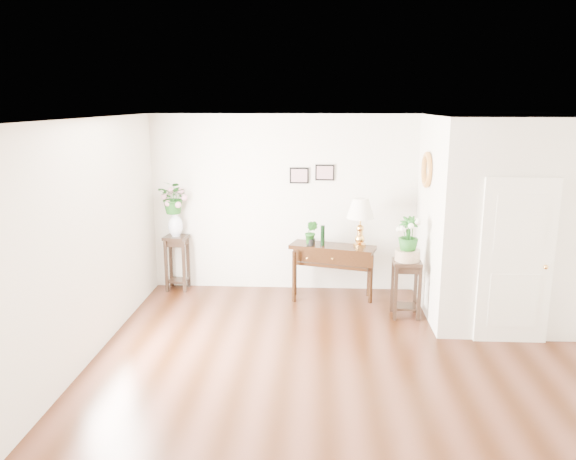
# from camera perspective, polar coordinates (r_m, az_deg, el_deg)

# --- Properties ---
(floor) EXTENTS (6.00, 5.50, 0.02)m
(floor) POSITION_cam_1_polar(r_m,az_deg,el_deg) (6.72, 5.94, -13.47)
(floor) COLOR #4D281B
(floor) RESTS_ON ground
(ceiling) EXTENTS (6.00, 5.50, 0.02)m
(ceiling) POSITION_cam_1_polar(r_m,az_deg,el_deg) (6.03, 6.57, 11.13)
(ceiling) COLOR white
(ceiling) RESTS_ON ground
(wall_back) EXTENTS (6.00, 0.02, 2.80)m
(wall_back) POSITION_cam_1_polar(r_m,az_deg,el_deg) (8.91, 5.32, 2.65)
(wall_back) COLOR silver
(wall_back) RESTS_ON ground
(wall_front) EXTENTS (6.00, 0.02, 2.80)m
(wall_front) POSITION_cam_1_polar(r_m,az_deg,el_deg) (3.64, 8.53, -12.91)
(wall_front) COLOR silver
(wall_front) RESTS_ON ground
(wall_left) EXTENTS (0.02, 5.50, 2.80)m
(wall_left) POSITION_cam_1_polar(r_m,az_deg,el_deg) (6.76, -20.07, -1.39)
(wall_left) COLOR silver
(wall_left) RESTS_ON ground
(partition) EXTENTS (1.80, 1.95, 2.80)m
(partition) POSITION_cam_1_polar(r_m,az_deg,el_deg) (8.32, 20.19, 1.17)
(partition) COLOR silver
(partition) RESTS_ON floor
(door) EXTENTS (0.90, 0.05, 2.10)m
(door) POSITION_cam_1_polar(r_m,az_deg,el_deg) (7.47, 22.17, -3.03)
(door) COLOR white
(door) RESTS_ON floor
(art_print_left) EXTENTS (0.30, 0.02, 0.25)m
(art_print_left) POSITION_cam_1_polar(r_m,az_deg,el_deg) (8.82, 1.15, 5.56)
(art_print_left) COLOR black
(art_print_left) RESTS_ON wall_back
(art_print_right) EXTENTS (0.30, 0.02, 0.25)m
(art_print_right) POSITION_cam_1_polar(r_m,az_deg,el_deg) (8.81, 3.76, 5.85)
(art_print_right) COLOR black
(art_print_right) RESTS_ON wall_back
(wall_ornament) EXTENTS (0.07, 0.51, 0.51)m
(wall_ornament) POSITION_cam_1_polar(r_m,az_deg,el_deg) (8.11, 13.90, 5.96)
(wall_ornament) COLOR #C08732
(wall_ornament) RESTS_ON partition
(console_table) EXTENTS (1.34, 0.77, 0.85)m
(console_table) POSITION_cam_1_polar(r_m,az_deg,el_deg) (8.65, 4.50, -4.30)
(console_table) COLOR black
(console_table) RESTS_ON floor
(table_lamp) EXTENTS (0.46, 0.46, 0.73)m
(table_lamp) POSITION_cam_1_polar(r_m,az_deg,el_deg) (8.47, 7.35, 0.69)
(table_lamp) COLOR gold
(table_lamp) RESTS_ON console_table
(green_vase) EXTENTS (0.08, 0.08, 0.31)m
(green_vase) POSITION_cam_1_polar(r_m,az_deg,el_deg) (8.49, 3.54, -0.45)
(green_vase) COLOR black
(green_vase) RESTS_ON console_table
(potted_plant) EXTENTS (0.25, 0.23, 0.37)m
(potted_plant) POSITION_cam_1_polar(r_m,az_deg,el_deg) (8.49, 2.38, -0.34)
(potted_plant) COLOR #185016
(potted_plant) RESTS_ON console_table
(plant_stand_a) EXTENTS (0.39, 0.39, 0.89)m
(plant_stand_a) POSITION_cam_1_polar(r_m,az_deg,el_deg) (9.23, -11.18, -3.28)
(plant_stand_a) COLOR black
(plant_stand_a) RESTS_ON floor
(porcelain_vase) EXTENTS (0.28, 0.28, 0.41)m
(porcelain_vase) POSITION_cam_1_polar(r_m,az_deg,el_deg) (9.07, -11.37, 0.79)
(porcelain_vase) COLOR white
(porcelain_vase) RESTS_ON plant_stand_a
(lily_arrangement) EXTENTS (0.59, 0.55, 0.52)m
(lily_arrangement) POSITION_cam_1_polar(r_m,az_deg,el_deg) (8.99, -11.49, 3.51)
(lily_arrangement) COLOR #185016
(lily_arrangement) RESTS_ON porcelain_vase
(plant_stand_b) EXTENTS (0.40, 0.40, 0.82)m
(plant_stand_b) POSITION_cam_1_polar(r_m,az_deg,el_deg) (8.11, 11.87, -5.83)
(plant_stand_b) COLOR black
(plant_stand_b) RESTS_ON floor
(ceramic_bowl) EXTENTS (0.44, 0.44, 0.15)m
(ceramic_bowl) POSITION_cam_1_polar(r_m,az_deg,el_deg) (7.97, 12.04, -2.50)
(ceramic_bowl) COLOR tan
(ceramic_bowl) RESTS_ON plant_stand_b
(narcissus) EXTENTS (0.34, 0.34, 0.50)m
(narcissus) POSITION_cam_1_polar(r_m,az_deg,el_deg) (7.90, 12.13, -0.47)
(narcissus) COLOR #185016
(narcissus) RESTS_ON ceramic_bowl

